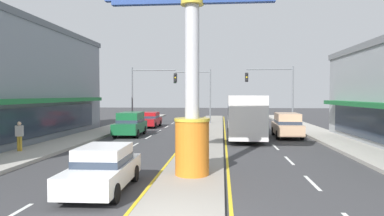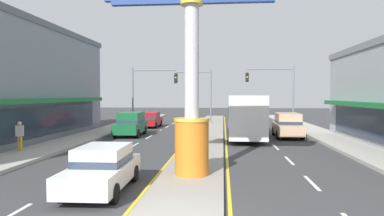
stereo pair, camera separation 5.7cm
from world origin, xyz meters
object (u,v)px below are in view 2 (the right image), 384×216
object	(u,v)px
traffic_light_left_side	(149,86)
suv_far_left_oncoming	(287,125)
traffic_light_right_side	(276,86)
traffic_light_median_far	(197,87)
sedan_near_left_lane	(102,168)
district_sign	(192,70)
suv_far_right_lane	(131,124)
sedan_mid_left_lane	(151,119)
bus_near_right_lane	(244,113)
pedestrian_near_kerb	(20,134)

from	to	relation	value
traffic_light_left_side	suv_far_left_oncoming	distance (m)	15.53
traffic_light_left_side	traffic_light_right_side	world-z (taller)	same
traffic_light_median_far	sedan_near_left_lane	distance (m)	27.23
suv_far_left_oncoming	traffic_light_median_far	bearing A→B (deg)	124.57
traffic_light_left_side	district_sign	bearing A→B (deg)	-73.46
traffic_light_right_side	traffic_light_median_far	bearing A→B (deg)	157.76
traffic_light_median_far	suv_far_right_lane	size ratio (longest dim) A/B	1.33
sedan_mid_left_lane	suv_far_left_oncoming	distance (m)	14.56
traffic_light_right_side	traffic_light_median_far	size ratio (longest dim) A/B	1.00
bus_near_right_lane	suv_far_right_lane	bearing A→B (deg)	-178.68
traffic_light_median_far	suv_far_left_oncoming	xyz separation A→B (m)	(7.86, -11.40, -3.21)
traffic_light_right_side	sedan_mid_left_lane	size ratio (longest dim) A/B	1.44
traffic_light_right_side	pedestrian_near_kerb	bearing A→B (deg)	-134.22
traffic_light_left_side	traffic_light_median_far	bearing A→B (deg)	32.49
traffic_light_left_side	traffic_light_median_far	distance (m)	5.75
traffic_light_left_side	sedan_near_left_lane	bearing A→B (deg)	-81.47
traffic_light_right_side	sedan_near_left_lane	xyz separation A→B (m)	(-9.41, -23.66, -3.46)
traffic_light_right_side	sedan_near_left_lane	distance (m)	25.69
bus_near_right_lane	sedan_near_left_lane	distance (m)	16.96
suv_far_right_lane	sedan_near_left_lane	bearing A→B (deg)	-78.11
traffic_light_left_side	traffic_light_right_side	size ratio (longest dim) A/B	1.00
suv_far_right_lane	sedan_mid_left_lane	world-z (taller)	suv_far_right_lane
suv_far_right_lane	sedan_mid_left_lane	distance (m)	7.51
bus_near_right_lane	suv_far_right_lane	distance (m)	9.17
district_sign	traffic_light_median_far	size ratio (longest dim) A/B	1.37
district_sign	pedestrian_near_kerb	world-z (taller)	district_sign
suv_far_right_lane	pedestrian_near_kerb	size ratio (longest dim) A/B	2.83
traffic_light_median_far	sedan_mid_left_lane	bearing A→B (deg)	-140.20
traffic_light_median_far	bus_near_right_lane	world-z (taller)	traffic_light_median_far
traffic_light_left_side	sedan_mid_left_lane	bearing A→B (deg)	-68.20
traffic_light_left_side	traffic_light_right_side	bearing A→B (deg)	-1.06
sedan_near_left_lane	pedestrian_near_kerb	world-z (taller)	pedestrian_near_kerb
traffic_light_left_side	suv_far_right_lane	bearing A→B (deg)	-88.03
traffic_light_left_side	bus_near_right_lane	world-z (taller)	traffic_light_left_side
traffic_light_left_side	sedan_mid_left_lane	size ratio (longest dim) A/B	1.44
traffic_light_left_side	traffic_light_right_side	distance (m)	13.00
pedestrian_near_kerb	traffic_light_left_side	bearing A→B (deg)	78.33
traffic_light_left_side	sedan_near_left_lane	xyz separation A→B (m)	(3.58, -23.90, -3.46)
traffic_light_right_side	sedan_mid_left_lane	bearing A→B (deg)	-177.87
suv_far_left_oncoming	pedestrian_near_kerb	bearing A→B (deg)	-151.20
district_sign	traffic_light_left_side	distance (m)	22.82
traffic_light_median_far	pedestrian_near_kerb	distance (m)	22.24
traffic_light_median_far	suv_far_left_oncoming	distance (m)	14.21
traffic_light_right_side	bus_near_right_lane	world-z (taller)	traffic_light_right_side
traffic_light_median_far	sedan_near_left_lane	size ratio (longest dim) A/B	1.43
pedestrian_near_kerb	suv_far_left_oncoming	bearing A→B (deg)	28.80
sedan_near_left_lane	pedestrian_near_kerb	distance (m)	9.76
traffic_light_right_side	pedestrian_near_kerb	distance (m)	23.95
suv_far_right_lane	sedan_mid_left_lane	xyz separation A→B (m)	(0.00, 7.51, -0.20)
sedan_near_left_lane	suv_far_left_oncoming	world-z (taller)	suv_far_left_oncoming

